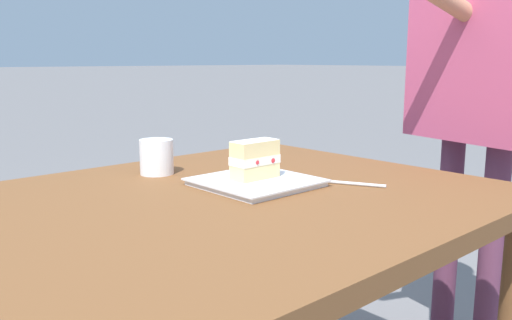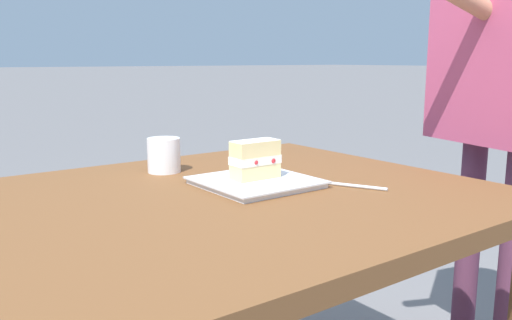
{
  "view_description": "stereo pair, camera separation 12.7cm",
  "coord_description": "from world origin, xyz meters",
  "px_view_note": "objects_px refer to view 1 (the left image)",
  "views": [
    {
      "loc": [
        0.74,
        0.9,
        1.04
      ],
      "look_at": [
        -0.1,
        -0.02,
        0.81
      ],
      "focal_mm": 37.83,
      "sensor_mm": 36.0,
      "label": 1
    },
    {
      "loc": [
        0.64,
        0.98,
        1.04
      ],
      "look_at": [
        -0.1,
        -0.02,
        0.81
      ],
      "focal_mm": 37.83,
      "sensor_mm": 36.0,
      "label": 2
    }
  ],
  "objects_px": {
    "patio_table": "(230,241)",
    "dessert_fork": "(345,183)",
    "cake_slice": "(255,159)",
    "dessert_plate": "(256,182)",
    "coffee_cup": "(157,156)",
    "diner_person": "(482,54)"
  },
  "relations": [
    {
      "from": "cake_slice",
      "to": "dessert_plate",
      "type": "bearing_deg",
      "value": 65.85
    },
    {
      "from": "diner_person",
      "to": "patio_table",
      "type": "bearing_deg",
      "value": -9.76
    },
    {
      "from": "patio_table",
      "to": "dessert_fork",
      "type": "relative_size",
      "value": 7.39
    },
    {
      "from": "coffee_cup",
      "to": "diner_person",
      "type": "bearing_deg",
      "value": 152.44
    },
    {
      "from": "cake_slice",
      "to": "diner_person",
      "type": "bearing_deg",
      "value": 166.59
    },
    {
      "from": "dessert_fork",
      "to": "coffee_cup",
      "type": "xyz_separation_m",
      "value": [
        0.26,
        -0.41,
        0.04
      ]
    },
    {
      "from": "patio_table",
      "to": "dessert_plate",
      "type": "xyz_separation_m",
      "value": [
        -0.1,
        -0.02,
        0.12
      ]
    },
    {
      "from": "dessert_plate",
      "to": "dessert_fork",
      "type": "xyz_separation_m",
      "value": [
        -0.16,
        0.14,
        -0.0
      ]
    },
    {
      "from": "cake_slice",
      "to": "coffee_cup",
      "type": "relative_size",
      "value": 1.29
    },
    {
      "from": "dessert_plate",
      "to": "patio_table",
      "type": "bearing_deg",
      "value": 13.58
    },
    {
      "from": "dessert_plate",
      "to": "dessert_fork",
      "type": "relative_size",
      "value": 1.58
    },
    {
      "from": "patio_table",
      "to": "cake_slice",
      "type": "relative_size",
      "value": 10.1
    },
    {
      "from": "patio_table",
      "to": "coffee_cup",
      "type": "relative_size",
      "value": 12.98
    },
    {
      "from": "dessert_fork",
      "to": "diner_person",
      "type": "height_order",
      "value": "diner_person"
    },
    {
      "from": "cake_slice",
      "to": "diner_person",
      "type": "height_order",
      "value": "diner_person"
    },
    {
      "from": "dessert_plate",
      "to": "coffee_cup",
      "type": "relative_size",
      "value": 2.78
    },
    {
      "from": "dessert_plate",
      "to": "diner_person",
      "type": "xyz_separation_m",
      "value": [
        -0.75,
        0.17,
        0.3
      ]
    },
    {
      "from": "cake_slice",
      "to": "coffee_cup",
      "type": "distance_m",
      "value": 0.29
    },
    {
      "from": "patio_table",
      "to": "coffee_cup",
      "type": "height_order",
      "value": "coffee_cup"
    },
    {
      "from": "cake_slice",
      "to": "coffee_cup",
      "type": "bearing_deg",
      "value": -68.88
    },
    {
      "from": "patio_table",
      "to": "dessert_fork",
      "type": "distance_m",
      "value": 0.31
    },
    {
      "from": "cake_slice",
      "to": "dessert_fork",
      "type": "relative_size",
      "value": 0.73
    }
  ]
}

